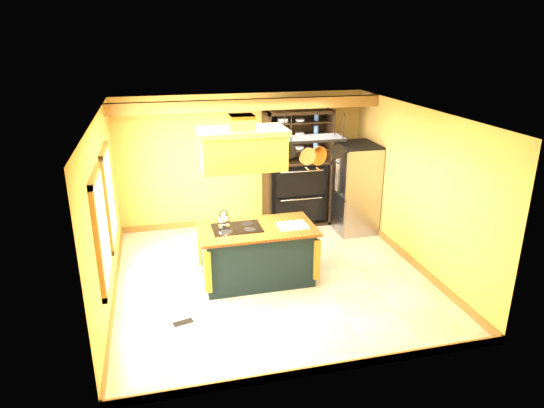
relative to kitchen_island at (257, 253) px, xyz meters
name	(u,v)px	position (x,y,z in m)	size (l,w,h in m)	color
floor	(272,277)	(0.25, 0.04, -0.47)	(5.00, 5.00, 0.00)	beige
ceiling	(271,113)	(0.25, 0.04, 2.23)	(5.00, 5.00, 0.00)	white
wall_back	(242,161)	(0.25, 2.54, 0.88)	(5.00, 0.02, 2.70)	tan
wall_front	(326,273)	(0.25, -2.46, 0.88)	(5.00, 0.02, 2.70)	tan
wall_left	(104,213)	(-2.25, 0.04, 0.88)	(0.02, 5.00, 2.70)	tan
wall_right	(416,188)	(2.75, 0.04, 0.88)	(0.02, 5.00, 2.70)	tan
ceiling_beam	(249,105)	(0.25, 1.74, 2.12)	(5.00, 0.15, 0.20)	olive
window_near	(102,231)	(-2.21, -0.76, 0.93)	(0.06, 1.06, 1.56)	olive
window_far	(109,197)	(-2.21, 0.64, 0.93)	(0.06, 1.06, 1.56)	olive
kitchen_island	(257,253)	(0.00, 0.00, 0.00)	(1.85, 1.04, 1.11)	black
range_hood	(242,147)	(-0.20, 0.00, 1.76)	(1.31, 0.74, 0.80)	#A37F28
pot_rack	(313,144)	(0.91, 0.00, 1.74)	(0.96, 0.45, 0.85)	black
refrigerator	(355,190)	(2.36, 1.64, 0.38)	(0.76, 0.89, 1.74)	#94969C
hutch	(296,181)	(1.33, 2.28, 0.45)	(1.35, 0.61, 2.39)	black
floor_register	(183,322)	(-1.27, -0.98, -0.46)	(0.28, 0.12, 0.01)	black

